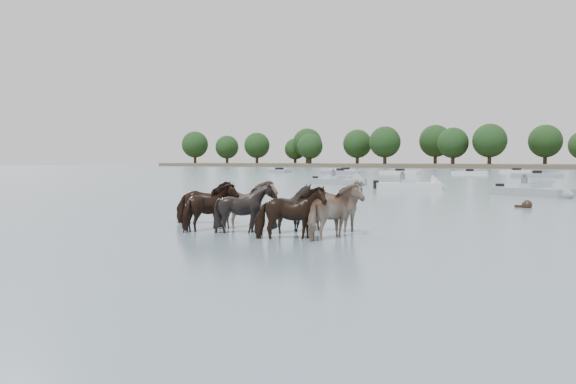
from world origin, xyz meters
The scene contains 8 objects.
ground centered at (0.00, 0.00, 0.00)m, with size 400.00×400.00×0.00m, color slate.
shoreline centered at (-70.00, 150.00, 0.50)m, with size 160.00×30.00×1.00m, color #4C4233.
pony_herd centered at (-1.71, 1.58, 0.64)m, with size 7.36×3.60×1.65m.
swimming_pony centered at (2.05, 15.01, 0.10)m, with size 0.72×0.44×0.44m.
motorboat_a centered at (-8.35, 27.74, 0.23)m, with size 4.91×4.12×1.92m.
motorboat_b centered at (0.79, 23.74, 0.23)m, with size 5.13×3.46×1.92m.
motorboat_f centered at (-16.70, 31.98, 0.23)m, with size 5.75×2.49×1.92m.
treeline centered at (-71.97, 150.51, 6.98)m, with size 152.55×23.84×12.57m.
Camera 1 is at (8.80, -12.40, 2.06)m, focal length 38.14 mm.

